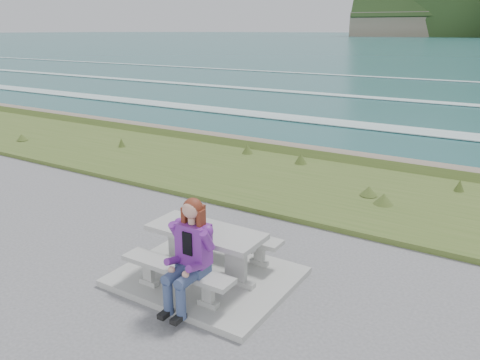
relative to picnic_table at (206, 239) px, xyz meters
The scene contains 8 objects.
concrete_slab 0.63m from the picnic_table, behind, with size 2.60×2.10×0.10m, color #9E9E99.
picnic_table is the anchor object (origin of this frame).
bench_landward 0.74m from the picnic_table, 90.00° to the right, with size 1.80×0.35×0.45m.
bench_seaward 0.74m from the picnic_table, 90.00° to the left, with size 1.80×0.35×0.45m.
grass_verge 5.05m from the picnic_table, 90.00° to the left, with size 160.00×4.50×0.22m, color #3F5520.
shore_drop 7.93m from the picnic_table, 90.00° to the left, with size 160.00×0.80×2.20m, color #645E4B.
ocean 25.21m from the picnic_table, 90.00° to the left, with size 1600.00×1600.00×0.09m.
seated_woman 0.90m from the picnic_table, 70.27° to the right, with size 0.45×0.78×1.51m.
Camera 1 is at (3.85, -5.19, 3.71)m, focal length 35.00 mm.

